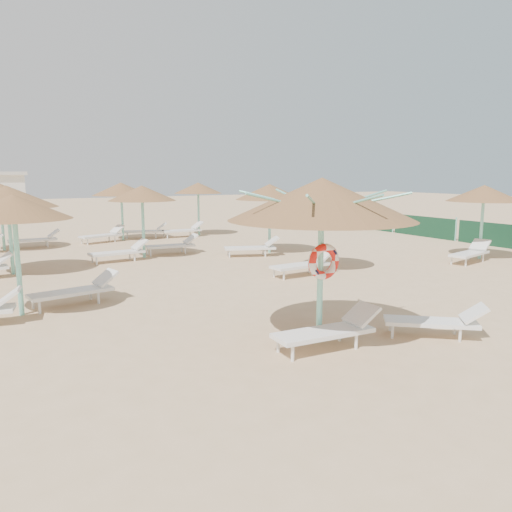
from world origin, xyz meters
TOP-DOWN VIEW (x-y plane):
  - ground at (0.00, 0.00)m, footprint 120.00×120.00m
  - main_palapa at (0.06, -0.21)m, footprint 3.36×3.36m
  - lounger_main_a at (0.00, -0.60)m, footprint 2.00×0.68m
  - lounger_main_b at (2.17, -1.10)m, footprint 1.77×1.58m
  - palapa_field at (0.92, 10.27)m, footprint 18.71×14.24m
  - windbreak_fence at (14.00, 9.96)m, footprint 0.08×19.84m

SIDE VIEW (x-z plane):
  - ground at x=0.00m, z-range 0.00..0.00m
  - lounger_main_b at x=2.17m, z-range -0.02..0.65m
  - lounger_main_a at x=0.00m, z-range -0.02..0.70m
  - windbreak_fence at x=14.00m, z-range -0.05..1.05m
  - palapa_field at x=0.92m, z-range 0.93..3.66m
  - main_palapa at x=0.06m, z-range 1.11..4.12m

